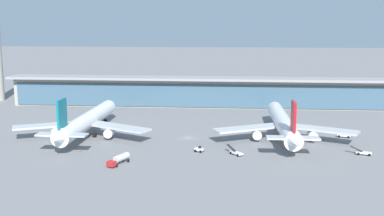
{
  "coord_description": "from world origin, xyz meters",
  "views": [
    {
      "loc": [
        15.53,
        -168.85,
        42.77
      ],
      "look_at": [
        0.0,
        15.87,
        8.26
      ],
      "focal_mm": 44.11,
      "sensor_mm": 36.0,
      "label": 1
    }
  ],
  "objects_px": {
    "service_truck_at_far_stand_white": "(363,153)",
    "safety_cone_bravo": "(80,151)",
    "airliner_left_stand": "(87,121)",
    "service_truck_near_nose_white": "(236,152)",
    "service_truck_by_tail_red": "(119,159)",
    "safety_cone_alpha": "(113,154)",
    "service_truck_mid_apron_white": "(345,135)",
    "airliner_centre_stand": "(283,124)",
    "service_truck_under_wing_white": "(199,149)",
    "service_truck_on_taxiway_white": "(293,145)"
  },
  "relations": [
    {
      "from": "service_truck_mid_apron_white",
      "to": "airliner_left_stand",
      "type": "bearing_deg",
      "value": -176.63
    },
    {
      "from": "service_truck_on_taxiway_white",
      "to": "safety_cone_alpha",
      "type": "distance_m",
      "value": 60.56
    },
    {
      "from": "service_truck_by_tail_red",
      "to": "service_truck_at_far_stand_white",
      "type": "relative_size",
      "value": 1.27
    },
    {
      "from": "service_truck_near_nose_white",
      "to": "service_truck_by_tail_red",
      "type": "distance_m",
      "value": 37.49
    },
    {
      "from": "service_truck_near_nose_white",
      "to": "safety_cone_bravo",
      "type": "xyz_separation_m",
      "value": [
        -51.51,
        -0.44,
        -0.49
      ]
    },
    {
      "from": "airliner_centre_stand",
      "to": "service_truck_mid_apron_white",
      "type": "distance_m",
      "value": 23.82
    },
    {
      "from": "service_truck_by_tail_red",
      "to": "service_truck_on_taxiway_white",
      "type": "bearing_deg",
      "value": 23.69
    },
    {
      "from": "service_truck_mid_apron_white",
      "to": "safety_cone_alpha",
      "type": "xyz_separation_m",
      "value": [
        -79.72,
        -30.21,
        -0.49
      ]
    },
    {
      "from": "service_truck_on_taxiway_white",
      "to": "service_truck_at_far_stand_white",
      "type": "height_order",
      "value": "same"
    },
    {
      "from": "service_truck_under_wing_white",
      "to": "safety_cone_bravo",
      "type": "bearing_deg",
      "value": -175.95
    },
    {
      "from": "airliner_centre_stand",
      "to": "service_truck_on_taxiway_white",
      "type": "relative_size",
      "value": 9.75
    },
    {
      "from": "service_truck_at_far_stand_white",
      "to": "safety_cone_bravo",
      "type": "height_order",
      "value": "service_truck_at_far_stand_white"
    },
    {
      "from": "safety_cone_alpha",
      "to": "service_truck_under_wing_white",
      "type": "bearing_deg",
      "value": 12.49
    },
    {
      "from": "service_truck_at_far_stand_white",
      "to": "safety_cone_alpha",
      "type": "height_order",
      "value": "service_truck_at_far_stand_white"
    },
    {
      "from": "service_truck_by_tail_red",
      "to": "service_truck_on_taxiway_white",
      "type": "height_order",
      "value": "service_truck_by_tail_red"
    },
    {
      "from": "service_truck_mid_apron_white",
      "to": "service_truck_at_far_stand_white",
      "type": "xyz_separation_m",
      "value": [
        0.64,
        -23.11,
        0.0
      ]
    },
    {
      "from": "service_truck_at_far_stand_white",
      "to": "service_truck_under_wing_white",
      "type": "bearing_deg",
      "value": -178.86
    },
    {
      "from": "safety_cone_bravo",
      "to": "service_truck_on_taxiway_white",
      "type": "bearing_deg",
      "value": 9.05
    },
    {
      "from": "service_truck_mid_apron_white",
      "to": "safety_cone_bravo",
      "type": "distance_m",
      "value": 95.77
    },
    {
      "from": "service_truck_on_taxiway_white",
      "to": "safety_cone_alpha",
      "type": "relative_size",
      "value": 9.87
    },
    {
      "from": "service_truck_on_taxiway_white",
      "to": "safety_cone_bravo",
      "type": "bearing_deg",
      "value": -170.95
    },
    {
      "from": "service_truck_by_tail_red",
      "to": "safety_cone_alpha",
      "type": "xyz_separation_m",
      "value": [
        -4.21,
        9.39,
        -1.39
      ]
    },
    {
      "from": "airliner_left_stand",
      "to": "service_truck_near_nose_white",
      "type": "bearing_deg",
      "value": -20.6
    },
    {
      "from": "airliner_centre_stand",
      "to": "safety_cone_alpha",
      "type": "height_order",
      "value": "airliner_centre_stand"
    },
    {
      "from": "airliner_centre_stand",
      "to": "service_truck_at_far_stand_white",
      "type": "distance_m",
      "value": 31.01
    },
    {
      "from": "service_truck_by_tail_red",
      "to": "airliner_left_stand",
      "type": "bearing_deg",
      "value": 121.0
    },
    {
      "from": "safety_cone_bravo",
      "to": "service_truck_by_tail_red",
      "type": "bearing_deg",
      "value": -37.65
    },
    {
      "from": "airliner_left_stand",
      "to": "service_truck_on_taxiway_white",
      "type": "xyz_separation_m",
      "value": [
        74.98,
        -10.01,
        -4.85
      ]
    },
    {
      "from": "service_truck_at_far_stand_white",
      "to": "safety_cone_bravo",
      "type": "xyz_separation_m",
      "value": [
        -92.53,
        -3.85,
        -0.49
      ]
    },
    {
      "from": "service_truck_mid_apron_white",
      "to": "service_truck_by_tail_red",
      "type": "distance_m",
      "value": 85.27
    },
    {
      "from": "service_truck_mid_apron_white",
      "to": "safety_cone_bravo",
      "type": "xyz_separation_m",
      "value": [
        -91.89,
        -26.96,
        -0.49
      ]
    },
    {
      "from": "service_truck_near_nose_white",
      "to": "service_truck_on_taxiway_white",
      "type": "bearing_deg",
      "value": 29.18
    },
    {
      "from": "service_truck_by_tail_red",
      "to": "safety_cone_bravo",
      "type": "xyz_separation_m",
      "value": [
        -16.38,
        12.64,
        -1.39
      ]
    },
    {
      "from": "service_truck_under_wing_white",
      "to": "service_truck_mid_apron_white",
      "type": "xyz_separation_m",
      "value": [
        52.46,
        24.17,
        -0.07
      ]
    },
    {
      "from": "service_truck_under_wing_white",
      "to": "service_truck_at_far_stand_white",
      "type": "relative_size",
      "value": 0.48
    },
    {
      "from": "service_truck_by_tail_red",
      "to": "service_truck_at_far_stand_white",
      "type": "distance_m",
      "value": 77.91
    },
    {
      "from": "service_truck_mid_apron_white",
      "to": "service_truck_by_tail_red",
      "type": "height_order",
      "value": "service_truck_by_tail_red"
    },
    {
      "from": "service_truck_near_nose_white",
      "to": "service_truck_under_wing_white",
      "type": "xyz_separation_m",
      "value": [
        -12.07,
        2.35,
        0.07
      ]
    },
    {
      "from": "airliner_left_stand",
      "to": "safety_cone_bravo",
      "type": "bearing_deg",
      "value": -79.31
    },
    {
      "from": "airliner_left_stand",
      "to": "service_truck_on_taxiway_white",
      "type": "distance_m",
      "value": 75.8
    },
    {
      "from": "service_truck_mid_apron_white",
      "to": "safety_cone_bravo",
      "type": "relative_size",
      "value": 9.87
    },
    {
      "from": "service_truck_on_taxiway_white",
      "to": "safety_cone_bravo",
      "type": "distance_m",
      "value": 71.85
    },
    {
      "from": "service_truck_near_nose_white",
      "to": "service_truck_by_tail_red",
      "type": "xyz_separation_m",
      "value": [
        -35.12,
        -13.08,
        0.9
      ]
    },
    {
      "from": "service_truck_on_taxiway_white",
      "to": "airliner_centre_stand",
      "type": "bearing_deg",
      "value": 99.92
    },
    {
      "from": "service_truck_near_nose_white",
      "to": "service_truck_by_tail_red",
      "type": "height_order",
      "value": "service_truck_by_tail_red"
    },
    {
      "from": "service_truck_at_far_stand_white",
      "to": "safety_cone_alpha",
      "type": "distance_m",
      "value": 80.67
    },
    {
      "from": "airliner_centre_stand",
      "to": "service_truck_under_wing_white",
      "type": "height_order",
      "value": "airliner_centre_stand"
    },
    {
      "from": "service_truck_under_wing_white",
      "to": "safety_cone_alpha",
      "type": "xyz_separation_m",
      "value": [
        -27.26,
        -6.04,
        -0.56
      ]
    },
    {
      "from": "airliner_left_stand",
      "to": "airliner_centre_stand",
      "type": "relative_size",
      "value": 1.0
    },
    {
      "from": "airliner_centre_stand",
      "to": "service_truck_under_wing_white",
      "type": "bearing_deg",
      "value": -145.14
    }
  ]
}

